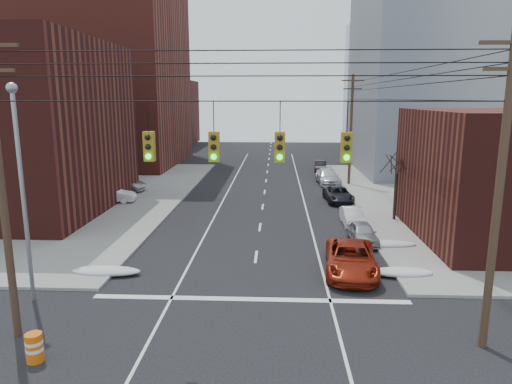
# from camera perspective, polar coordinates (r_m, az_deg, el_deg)

# --- Properties ---
(building_brick_tall) EXTENTS (24.00, 20.00, 30.00)m
(building_brick_tall) POSITION_cam_1_polar(r_m,az_deg,el_deg) (65.51, -20.84, 16.44)
(building_brick_tall) COLOR maroon
(building_brick_tall) RESTS_ON ground
(building_brick_far) EXTENTS (22.00, 18.00, 12.00)m
(building_brick_far) POSITION_cam_1_polar(r_m,az_deg,el_deg) (90.39, -15.07, 9.54)
(building_brick_far) COLOR #461815
(building_brick_far) RESTS_ON ground
(building_office) EXTENTS (22.00, 20.00, 25.00)m
(building_office) POSITION_cam_1_polar(r_m,az_deg,el_deg) (60.07, 23.73, 14.33)
(building_office) COLOR gray
(building_office) RESTS_ON ground
(building_glass) EXTENTS (20.00, 18.00, 22.00)m
(building_glass) POSITION_cam_1_polar(r_m,az_deg,el_deg) (85.35, 18.62, 12.60)
(building_glass) COLOR gray
(building_glass) RESTS_ON ground
(utility_pole_left) EXTENTS (2.20, 0.28, 11.00)m
(utility_pole_left) POSITION_cam_1_polar(r_m,az_deg,el_deg) (18.20, -29.28, 0.95)
(utility_pole_left) COLOR #473323
(utility_pole_left) RESTS_ON ground
(utility_pole_right) EXTENTS (2.20, 0.28, 11.00)m
(utility_pole_right) POSITION_cam_1_polar(r_m,az_deg,el_deg) (17.15, 28.14, 0.49)
(utility_pole_right) COLOR #473323
(utility_pole_right) RESTS_ON ground
(utility_pole_far) EXTENTS (2.20, 0.28, 11.00)m
(utility_pole_far) POSITION_cam_1_polar(r_m,az_deg,el_deg) (46.87, 11.79, 7.84)
(utility_pole_far) COLOR #473323
(utility_pole_far) RESTS_ON ground
(traffic_signals) EXTENTS (17.00, 0.42, 2.02)m
(traffic_signals) POSITION_cam_1_polar(r_m,az_deg,el_deg) (15.27, -1.18, 5.91)
(traffic_signals) COLOR black
(traffic_signals) RESTS_ON ground
(street_light) EXTENTS (0.44, 0.44, 9.32)m
(street_light) POSITION_cam_1_polar(r_m,az_deg,el_deg) (21.28, -27.31, 1.82)
(street_light) COLOR gray
(street_light) RESTS_ON ground
(bare_tree) EXTENTS (2.09, 2.20, 4.93)m
(bare_tree) POSITION_cam_1_polar(r_m,az_deg,el_deg) (33.89, 17.05, 0.29)
(bare_tree) COLOR black
(bare_tree) RESTS_ON ground
(snow_nw) EXTENTS (3.50, 1.08, 0.42)m
(snow_nw) POSITION_cam_1_polar(r_m,az_deg,el_deg) (24.35, -18.26, -9.36)
(snow_nw) COLOR silver
(snow_nw) RESTS_ON ground
(snow_ne) EXTENTS (3.00, 1.08, 0.42)m
(snow_ne) POSITION_cam_1_polar(r_m,az_deg,el_deg) (24.13, 17.82, -9.53)
(snow_ne) COLOR silver
(snow_ne) RESTS_ON ground
(snow_east_far) EXTENTS (4.00, 1.08, 0.42)m
(snow_east_far) POSITION_cam_1_polar(r_m,az_deg,el_deg) (28.24, 15.46, -6.28)
(snow_east_far) COLOR silver
(snow_east_far) RESTS_ON ground
(red_pickup) EXTENTS (3.03, 5.64, 1.50)m
(red_pickup) POSITION_cam_1_polar(r_m,az_deg,el_deg) (23.74, 11.78, -8.16)
(red_pickup) COLOR maroon
(red_pickup) RESTS_ON ground
(parked_car_a) EXTENTS (1.65, 3.72, 1.24)m
(parked_car_a) POSITION_cam_1_polar(r_m,az_deg,el_deg) (28.74, 13.17, -4.98)
(parked_car_a) COLOR #A5A6AA
(parked_car_a) RESTS_ON ground
(parked_car_b) EXTENTS (1.31, 3.71, 1.22)m
(parked_car_b) POSITION_cam_1_polar(r_m,az_deg,el_deg) (32.41, 11.94, -3.06)
(parked_car_b) COLOR white
(parked_car_b) RESTS_ON ground
(parked_car_c) EXTENTS (2.38, 4.70, 1.27)m
(parked_car_c) POSITION_cam_1_polar(r_m,az_deg,el_deg) (39.53, 10.25, -0.31)
(parked_car_c) COLOR black
(parked_car_c) RESTS_ON ground
(parked_car_d) EXTENTS (2.50, 5.36, 1.52)m
(parked_car_d) POSITION_cam_1_polar(r_m,az_deg,el_deg) (47.61, 8.95, 1.90)
(parked_car_d) COLOR silver
(parked_car_d) RESTS_ON ground
(parked_car_e) EXTENTS (1.58, 3.64, 1.22)m
(parked_car_e) POSITION_cam_1_polar(r_m,az_deg,el_deg) (51.32, 8.50, 2.45)
(parked_car_e) COLOR maroon
(parked_car_e) RESTS_ON ground
(parked_car_f) EXTENTS (1.72, 4.06, 1.30)m
(parked_car_f) POSITION_cam_1_polar(r_m,az_deg,el_deg) (55.58, 8.05, 3.21)
(parked_car_f) COLOR black
(parked_car_f) RESTS_ON ground
(lot_car_a) EXTENTS (3.98, 1.71, 1.27)m
(lot_car_a) POSITION_cam_1_polar(r_m,az_deg,el_deg) (39.89, -17.56, -0.34)
(lot_car_a) COLOR silver
(lot_car_a) RESTS_ON sidewalk_nw
(lot_car_b) EXTENTS (4.91, 2.44, 1.34)m
(lot_car_b) POSITION_cam_1_polar(r_m,az_deg,el_deg) (44.35, -16.62, 0.92)
(lot_car_b) COLOR silver
(lot_car_b) RESTS_ON sidewalk_nw
(lot_car_c) EXTENTS (5.24, 2.33, 1.50)m
(lot_car_c) POSITION_cam_1_polar(r_m,az_deg,el_deg) (38.54, -28.75, -1.49)
(lot_car_c) COLOR black
(lot_car_c) RESTS_ON sidewalk_nw
(lot_car_d) EXTENTS (3.85, 2.15, 1.24)m
(lot_car_d) POSITION_cam_1_polar(r_m,az_deg,el_deg) (46.35, -21.31, 0.99)
(lot_car_d) COLOR #9E9EA2
(lot_car_d) RESTS_ON sidewalk_nw
(construction_barrel) EXTENTS (0.63, 0.63, 1.00)m
(construction_barrel) POSITION_cam_1_polar(r_m,az_deg,el_deg) (17.75, -25.96, -17.04)
(construction_barrel) COLOR #E55F0C
(construction_barrel) RESTS_ON ground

